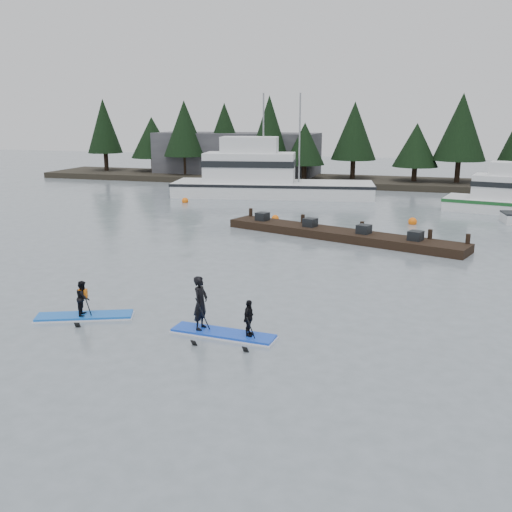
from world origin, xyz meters
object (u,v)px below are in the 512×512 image
(fishing_boat_large, at_px, (267,188))
(paddleboard_solo, at_px, (84,306))
(paddleboard_duo, at_px, (218,316))
(floating_dock, at_px, (340,235))

(fishing_boat_large, bearing_deg, paddleboard_solo, -95.96)
(paddleboard_solo, height_order, paddleboard_duo, paddleboard_duo)
(paddleboard_solo, xyz_separation_m, paddleboard_duo, (5.12, -0.09, 0.23))
(fishing_boat_large, bearing_deg, floating_dock, -70.53)
(fishing_boat_large, xyz_separation_m, paddleboard_duo, (7.46, -31.56, -0.09))
(fishing_boat_large, relative_size, floating_dock, 1.22)
(paddleboard_solo, distance_m, paddleboard_duo, 5.12)
(fishing_boat_large, xyz_separation_m, paddleboard_solo, (2.34, -31.47, -0.32))
(floating_dock, height_order, paddleboard_solo, paddleboard_solo)
(fishing_boat_large, relative_size, paddleboard_solo, 5.27)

